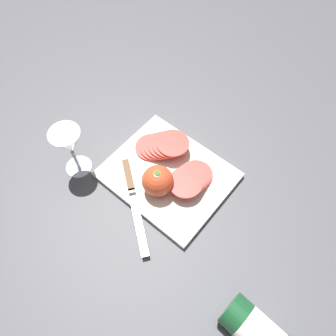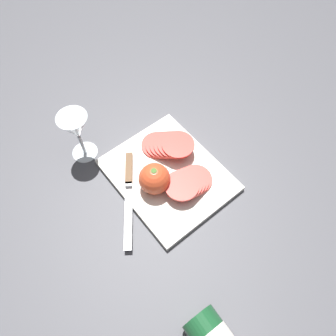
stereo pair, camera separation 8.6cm
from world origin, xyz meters
name	(u,v)px [view 2 (the right image)]	position (x,y,z in m)	size (l,w,h in m)	color
ground_plane	(173,176)	(0.00, 0.00, 0.00)	(3.00, 3.00, 0.00)	#4C4C51
cutting_board	(168,175)	(0.01, 0.01, 0.01)	(0.32, 0.27, 0.02)	silver
wine_glass	(76,129)	(0.22, 0.15, 0.11)	(0.08, 0.08, 0.16)	silver
whole_tomato	(154,179)	(0.00, 0.06, 0.06)	(0.08, 0.08, 0.08)	#DB4C28
knife	(129,179)	(0.06, 0.11, 0.02)	(0.23, 0.18, 0.01)	silver
tomato_slice_stack_near	(189,182)	(-0.05, -0.01, 0.03)	(0.09, 0.14, 0.03)	#D63D33
tomato_slice_stack_far	(167,145)	(0.07, -0.04, 0.04)	(0.14, 0.12, 0.04)	#D63D33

